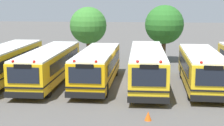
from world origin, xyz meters
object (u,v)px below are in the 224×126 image
object	(u,v)px
school_bus_0	(4,63)
school_bus_1	(49,64)
school_bus_2	(97,66)
tree_2	(166,25)
traffic_cone	(148,116)
school_bus_4	(201,68)
tree_1	(88,26)
school_bus_3	(147,66)

from	to	relation	value
school_bus_0	school_bus_1	size ratio (longest dim) A/B	1.04
school_bus_0	school_bus_1	xyz separation A→B (m)	(3.53, 0.18, -0.06)
school_bus_2	tree_2	bearing A→B (deg)	-118.27
school_bus_1	traffic_cone	bearing A→B (deg)	134.30
school_bus_2	school_bus_4	distance (m)	7.45
school_bus_2	tree_1	distance (m)	11.21
school_bus_0	tree_1	distance (m)	11.73
school_bus_2	traffic_cone	distance (m)	8.22
school_bus_1	tree_2	xyz separation A→B (m)	(9.07, 9.77, 2.37)
school_bus_0	school_bus_4	xyz separation A→B (m)	(14.69, -0.14, -0.03)
school_bus_3	tree_1	bearing A→B (deg)	-60.98
traffic_cone	school_bus_2	bearing A→B (deg)	117.63
school_bus_1	school_bus_3	distance (m)	7.34
school_bus_4	tree_2	xyz separation A→B (m)	(-2.08, 10.08, 2.35)
traffic_cone	school_bus_1	bearing A→B (deg)	135.13
school_bus_0	traffic_cone	bearing A→B (deg)	145.28
school_bus_4	school_bus_0	bearing A→B (deg)	0.06
school_bus_0	school_bus_4	world-z (taller)	school_bus_0
school_bus_4	traffic_cone	distance (m)	8.10
school_bus_1	tree_1	size ratio (longest dim) A/B	1.99
school_bus_3	traffic_cone	xyz separation A→B (m)	(0.14, -7.16, -1.23)
school_bus_3	school_bus_4	bearing A→B (deg)	177.96
school_bus_2	tree_1	size ratio (longest dim) A/B	1.76
school_bus_3	traffic_cone	distance (m)	7.27
school_bus_0	tree_1	xyz separation A→B (m)	(4.54, 10.61, 2.08)
school_bus_1	tree_1	world-z (taller)	tree_1
school_bus_1	traffic_cone	world-z (taller)	school_bus_1
school_bus_0	school_bus_2	bearing A→B (deg)	178.26
school_bus_2	tree_2	xyz separation A→B (m)	(5.37, 10.00, 2.37)
school_bus_4	tree_2	size ratio (longest dim) A/B	1.63
school_bus_1	school_bus_2	world-z (taller)	school_bus_2
school_bus_0	traffic_cone	xyz separation A→B (m)	(11.01, -7.27, -1.20)
traffic_cone	tree_2	bearing A→B (deg)	84.72
school_bus_1	school_bus_2	bearing A→B (deg)	175.54
school_bus_3	tree_1	size ratio (longest dim) A/B	1.95
school_bus_1	school_bus_2	distance (m)	3.71
school_bus_2	tree_1	world-z (taller)	tree_1
school_bus_1	school_bus_4	size ratio (longest dim) A/B	1.18
school_bus_4	tree_1	size ratio (longest dim) A/B	1.69
school_bus_0	tree_1	size ratio (longest dim) A/B	2.06
school_bus_0	school_bus_1	distance (m)	3.53
traffic_cone	school_bus_4	bearing A→B (deg)	62.72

